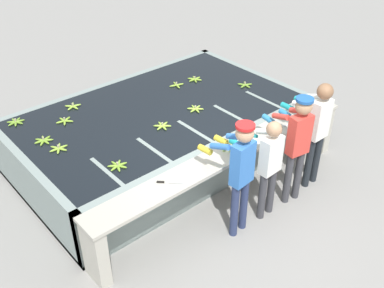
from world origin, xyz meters
name	(u,v)px	position (x,y,z in m)	size (l,w,h in m)	color
ground_plane	(237,208)	(0.00, 0.00, 0.00)	(80.00, 80.00, 0.00)	gray
wash_tank	(160,133)	(0.00, 1.87, 0.45)	(4.70, 2.87, 0.91)	gray
work_ledge	(228,166)	(0.00, 0.22, 0.65)	(4.70, 0.45, 0.91)	#B7B2A3
worker_0	(240,168)	(-0.33, -0.29, 1.07)	(0.45, 0.74, 1.74)	navy
worker_1	(268,161)	(0.22, -0.31, 0.93)	(0.42, 0.71, 1.57)	#38383D
worker_2	(297,140)	(0.78, -0.34, 1.07)	(0.48, 0.75, 1.74)	#38383D
worker_3	(317,125)	(1.32, -0.29, 1.07)	(0.41, 0.72, 1.76)	#1E2328
banana_bunch_floating_0	(245,85)	(1.72, 1.55, 0.93)	(0.28, 0.27, 0.08)	#75A333
banana_bunch_floating_1	(59,148)	(-1.81, 1.87, 0.93)	(0.28, 0.26, 0.08)	#93BC3D
banana_bunch_floating_2	(16,122)	(-1.97, 3.00, 0.93)	(0.28, 0.28, 0.08)	#75A333
banana_bunch_floating_3	(44,140)	(-1.87, 2.21, 0.93)	(0.28, 0.28, 0.08)	#7FAD33
banana_bunch_floating_4	(195,109)	(0.45, 1.47, 0.93)	(0.28, 0.28, 0.08)	#9EC642
banana_bunch_floating_5	(162,126)	(-0.30, 1.39, 0.93)	(0.28, 0.28, 0.08)	#9EC642
banana_bunch_floating_6	(73,106)	(-1.04, 2.87, 0.93)	(0.28, 0.27, 0.08)	#9EC642
banana_bunch_floating_7	(118,166)	(-1.40, 0.96, 0.93)	(0.28, 0.28, 0.08)	#7FAD33
banana_bunch_floating_8	(65,121)	(-1.37, 2.52, 0.93)	(0.27, 0.27, 0.08)	#8CB738
banana_bunch_floating_9	(195,79)	(1.19, 2.33, 0.93)	(0.28, 0.26, 0.08)	#8CB738
banana_bunch_floating_10	(177,85)	(0.77, 2.36, 0.93)	(0.28, 0.28, 0.08)	#93BC3D
banana_bunch_ledge_0	(303,108)	(1.81, 0.31, 0.93)	(0.28, 0.27, 0.08)	#7FAD33
banana_bunch_ledge_1	(229,147)	(0.06, 0.30, 0.93)	(0.28, 0.28, 0.08)	#93BC3D
knife_0	(283,127)	(1.10, 0.16, 0.92)	(0.35, 0.07, 0.02)	silver
knife_1	(166,182)	(-1.12, 0.26, 0.92)	(0.27, 0.27, 0.02)	silver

